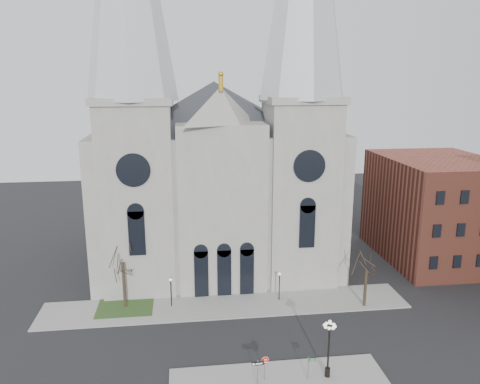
{
  "coord_description": "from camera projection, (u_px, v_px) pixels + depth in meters",
  "views": [
    {
      "loc": [
        -4.43,
        -35.81,
        24.39
      ],
      "look_at": [
        1.12,
        8.0,
        13.62
      ],
      "focal_mm": 35.0,
      "sensor_mm": 36.0,
      "label": 1
    }
  ],
  "objects": [
    {
      "name": "tree_left",
      "position": [
        122.0,
        260.0,
        49.74
      ],
      "size": [
        3.2,
        3.2,
        7.5
      ],
      "color": "black",
      "rests_on": "ground"
    },
    {
      "name": "ground",
      "position": [
        239.0,
        365.0,
        40.84
      ],
      "size": [
        160.0,
        160.0,
        0.0
      ],
      "primitive_type": "plane",
      "color": "black",
      "rests_on": "ground"
    },
    {
      "name": "cathedral",
      "position": [
        216.0,
        127.0,
        58.49
      ],
      "size": [
        33.0,
        26.66,
        54.0
      ],
      "color": "gray",
      "rests_on": "ground"
    },
    {
      "name": "ped_lamp_left",
      "position": [
        171.0,
        287.0,
        50.64
      ],
      "size": [
        0.32,
        0.32,
        3.26
      ],
      "color": "black",
      "rests_on": "sidewalk_far"
    },
    {
      "name": "grass_patch",
      "position": [
        125.0,
        307.0,
        51.04
      ],
      "size": [
        6.0,
        5.0,
        0.18
      ],
      "primitive_type": "cube",
      "color": "#26401B",
      "rests_on": "ground"
    },
    {
      "name": "street_name_sign",
      "position": [
        309.0,
        366.0,
        38.46
      ],
      "size": [
        0.65,
        0.13,
        2.03
      ],
      "rotation": [
        0.0,
        0.0,
        -0.13
      ],
      "color": "slate",
      "rests_on": "sidewalk_near"
    },
    {
      "name": "stop_sign",
      "position": [
        265.0,
        363.0,
        38.35
      ],
      "size": [
        0.76,
        0.14,
        2.11
      ],
      "rotation": [
        0.0,
        0.0,
        -0.14
      ],
      "color": "slate",
      "rests_on": "sidewalk_near"
    },
    {
      "name": "globe_lamp",
      "position": [
        329.0,
        341.0,
        38.32
      ],
      "size": [
        1.43,
        1.43,
        5.18
      ],
      "rotation": [
        0.0,
        0.0,
        0.36
      ],
      "color": "black",
      "rests_on": "sidewalk_near"
    },
    {
      "name": "sidewalk_far",
      "position": [
        226.0,
        305.0,
        51.42
      ],
      "size": [
        40.0,
        6.0,
        0.14
      ],
      "primitive_type": "cube",
      "color": "gray",
      "rests_on": "ground"
    },
    {
      "name": "tree_right",
      "position": [
        367.0,
        268.0,
        50.28
      ],
      "size": [
        3.2,
        3.2,
        6.0
      ],
      "color": "black",
      "rests_on": "ground"
    },
    {
      "name": "ped_lamp_right",
      "position": [
        279.0,
        282.0,
        52.1
      ],
      "size": [
        0.32,
        0.32,
        3.26
      ],
      "color": "black",
      "rests_on": "sidewalk_far"
    },
    {
      "name": "one_way_sign",
      "position": [
        258.0,
        369.0,
        37.59
      ],
      "size": [
        0.99,
        0.1,
        2.26
      ],
      "rotation": [
        0.0,
        0.0,
        0.07
      ],
      "color": "slate",
      "rests_on": "sidewalk_near"
    },
    {
      "name": "bg_building_brick",
      "position": [
        436.0,
        209.0,
        64.04
      ],
      "size": [
        14.0,
        18.0,
        14.0
      ],
      "primitive_type": "cube",
      "color": "brown",
      "rests_on": "ground"
    }
  ]
}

